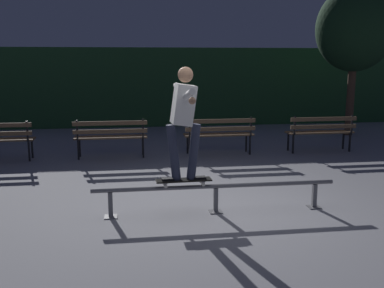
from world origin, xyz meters
name	(u,v)px	position (x,y,z in m)	size (l,w,h in m)	color
ground_plane	(214,209)	(0.00, 0.00, 0.00)	(90.00, 90.00, 0.00)	gray
hedge_backdrop	(165,87)	(0.00, 8.82, 1.27)	(24.00, 1.20, 2.54)	#234C28
grind_rail	(216,191)	(0.00, -0.15, 0.31)	(3.48, 0.18, 0.41)	slate
skateboard	(184,180)	(-0.46, -0.15, 0.49)	(0.79, 0.23, 0.09)	black
skateboarder	(184,114)	(-0.46, -0.15, 1.42)	(0.62, 1.41, 1.56)	black
park_bench_left_center	(111,134)	(-1.62, 3.67, 0.54)	(1.60, 0.42, 0.88)	black
park_bench_right_center	(219,132)	(0.83, 3.67, 0.54)	(1.60, 0.42, 0.88)	black
park_bench_rightmost	(321,129)	(3.27, 3.67, 0.54)	(1.60, 0.42, 0.88)	black
tree_far_right	(355,29)	(5.09, 5.84, 2.99)	(2.16, 2.16, 4.20)	#4C3828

